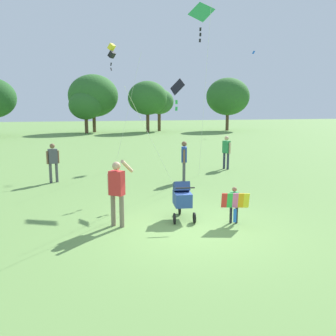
{
  "coord_description": "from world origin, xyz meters",
  "views": [
    {
      "loc": [
        -2.4,
        -8.23,
        3.04
      ],
      "look_at": [
        -0.26,
        1.45,
        1.3
      ],
      "focal_mm": 38.99,
      "sensor_mm": 36.0,
      "label": 1
    }
  ],
  "objects_px": {
    "stroller": "(182,197)",
    "kite_orange_delta": "(201,17)",
    "person_adult_flyer": "(117,188)",
    "kite_adult_black": "(176,92)",
    "person_red_shirt": "(184,158)",
    "kite_green_novelty": "(112,52)",
    "person_kid_running": "(226,150)",
    "person_back_turned": "(53,160)",
    "child_with_butterfly_kite": "(234,202)"
  },
  "relations": [
    {
      "from": "kite_green_novelty",
      "to": "kite_orange_delta",
      "type": "bearing_deg",
      "value": -32.65
    },
    {
      "from": "person_red_shirt",
      "to": "kite_adult_black",
      "type": "bearing_deg",
      "value": -114.25
    },
    {
      "from": "person_kid_running",
      "to": "person_red_shirt",
      "type": "bearing_deg",
      "value": -139.1
    },
    {
      "from": "kite_adult_black",
      "to": "person_back_turned",
      "type": "bearing_deg",
      "value": 148.59
    },
    {
      "from": "kite_orange_delta",
      "to": "person_kid_running",
      "type": "relative_size",
      "value": 4.6
    },
    {
      "from": "person_adult_flyer",
      "to": "kite_adult_black",
      "type": "bearing_deg",
      "value": 54.6
    },
    {
      "from": "person_adult_flyer",
      "to": "kite_green_novelty",
      "type": "xyz_separation_m",
      "value": [
        0.53,
        8.18,
        4.35
      ]
    },
    {
      "from": "person_adult_flyer",
      "to": "person_back_turned",
      "type": "distance_m",
      "value": 6.15
    },
    {
      "from": "kite_orange_delta",
      "to": "person_back_turned",
      "type": "bearing_deg",
      "value": -178.49
    },
    {
      "from": "person_red_shirt",
      "to": "person_kid_running",
      "type": "bearing_deg",
      "value": 40.9
    },
    {
      "from": "kite_green_novelty",
      "to": "person_red_shirt",
      "type": "bearing_deg",
      "value": -53.2
    },
    {
      "from": "person_adult_flyer",
      "to": "person_kid_running",
      "type": "relative_size",
      "value": 1.1
    },
    {
      "from": "person_back_turned",
      "to": "child_with_butterfly_kite",
      "type": "bearing_deg",
      "value": -51.52
    },
    {
      "from": "person_adult_flyer",
      "to": "person_red_shirt",
      "type": "distance_m",
      "value": 5.72
    },
    {
      "from": "person_adult_flyer",
      "to": "kite_orange_delta",
      "type": "bearing_deg",
      "value": 56.19
    },
    {
      "from": "child_with_butterfly_kite",
      "to": "stroller",
      "type": "distance_m",
      "value": 1.38
    },
    {
      "from": "stroller",
      "to": "child_with_butterfly_kite",
      "type": "bearing_deg",
      "value": -29.21
    },
    {
      "from": "person_kid_running",
      "to": "kite_green_novelty",
      "type": "bearing_deg",
      "value": 169.07
    },
    {
      "from": "stroller",
      "to": "kite_orange_delta",
      "type": "relative_size",
      "value": 0.15
    },
    {
      "from": "kite_orange_delta",
      "to": "stroller",
      "type": "bearing_deg",
      "value": -111.57
    },
    {
      "from": "person_kid_running",
      "to": "kite_orange_delta",
      "type": "bearing_deg",
      "value": -144.49
    },
    {
      "from": "person_adult_flyer",
      "to": "kite_green_novelty",
      "type": "bearing_deg",
      "value": 86.26
    },
    {
      "from": "kite_orange_delta",
      "to": "person_kid_running",
      "type": "bearing_deg",
      "value": 35.51
    },
    {
      "from": "stroller",
      "to": "kite_green_novelty",
      "type": "distance_m",
      "value": 9.32
    },
    {
      "from": "person_adult_flyer",
      "to": "kite_orange_delta",
      "type": "relative_size",
      "value": 0.24
    },
    {
      "from": "person_adult_flyer",
      "to": "kite_green_novelty",
      "type": "distance_m",
      "value": 9.28
    },
    {
      "from": "kite_adult_black",
      "to": "person_red_shirt",
      "type": "relative_size",
      "value": 2.43
    },
    {
      "from": "stroller",
      "to": "person_back_turned",
      "type": "distance_m",
      "value": 6.72
    },
    {
      "from": "person_back_turned",
      "to": "person_adult_flyer",
      "type": "bearing_deg",
      "value": -70.81
    },
    {
      "from": "person_back_turned",
      "to": "stroller",
      "type": "bearing_deg",
      "value": -56.01
    },
    {
      "from": "child_with_butterfly_kite",
      "to": "person_red_shirt",
      "type": "relative_size",
      "value": 0.59
    },
    {
      "from": "person_back_turned",
      "to": "kite_orange_delta",
      "type": "bearing_deg",
      "value": 1.51
    },
    {
      "from": "child_with_butterfly_kite",
      "to": "kite_green_novelty",
      "type": "distance_m",
      "value": 10.13
    },
    {
      "from": "stroller",
      "to": "kite_orange_delta",
      "type": "distance_m",
      "value": 8.52
    },
    {
      "from": "kite_adult_black",
      "to": "person_red_shirt",
      "type": "xyz_separation_m",
      "value": [
        0.75,
        1.67,
        -2.48
      ]
    },
    {
      "from": "child_with_butterfly_kite",
      "to": "person_kid_running",
      "type": "distance_m",
      "value": 8.11
    },
    {
      "from": "kite_orange_delta",
      "to": "person_red_shirt",
      "type": "relative_size",
      "value": 4.46
    },
    {
      "from": "child_with_butterfly_kite",
      "to": "kite_orange_delta",
      "type": "bearing_deg",
      "value": 80.64
    },
    {
      "from": "person_red_shirt",
      "to": "person_kid_running",
      "type": "xyz_separation_m",
      "value": [
        2.68,
        2.32,
        -0.03
      ]
    },
    {
      "from": "child_with_butterfly_kite",
      "to": "kite_orange_delta",
      "type": "height_order",
      "value": "kite_orange_delta"
    },
    {
      "from": "person_kid_running",
      "to": "person_adult_flyer",
      "type": "bearing_deg",
      "value": -128.44
    },
    {
      "from": "person_adult_flyer",
      "to": "stroller",
      "type": "height_order",
      "value": "person_adult_flyer"
    },
    {
      "from": "kite_orange_delta",
      "to": "person_red_shirt",
      "type": "distance_m",
      "value": 5.74
    },
    {
      "from": "child_with_butterfly_kite",
      "to": "kite_adult_black",
      "type": "distance_m",
      "value": 4.66
    },
    {
      "from": "kite_green_novelty",
      "to": "person_kid_running",
      "type": "distance_m",
      "value": 6.87
    },
    {
      "from": "kite_green_novelty",
      "to": "person_back_turned",
      "type": "bearing_deg",
      "value": -137.09
    },
    {
      "from": "kite_green_novelty",
      "to": "person_red_shirt",
      "type": "relative_size",
      "value": 3.55
    },
    {
      "from": "person_back_turned",
      "to": "kite_adult_black",
      "type": "bearing_deg",
      "value": -31.41
    },
    {
      "from": "person_adult_flyer",
      "to": "kite_orange_delta",
      "type": "distance_m",
      "value": 9.05
    },
    {
      "from": "person_adult_flyer",
      "to": "kite_orange_delta",
      "type": "xyz_separation_m",
      "value": [
        3.99,
        5.96,
        5.51
      ]
    }
  ]
}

